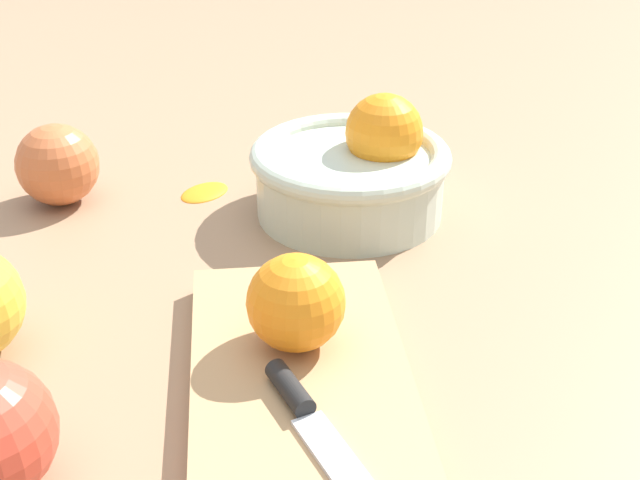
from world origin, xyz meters
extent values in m
plane|color=#997556|center=(0.00, 0.00, 0.00)|extent=(2.40, 2.40, 0.00)
cylinder|color=beige|center=(-0.13, 0.10, 0.03)|extent=(0.17, 0.17, 0.06)
torus|color=beige|center=(-0.13, 0.10, 0.06)|extent=(0.18, 0.18, 0.02)
sphere|color=orange|center=(-0.15, 0.14, 0.07)|extent=(0.07, 0.07, 0.07)
cube|color=tan|center=(0.11, 0.05, 0.01)|extent=(0.25, 0.15, 0.02)
sphere|color=orange|center=(0.09, 0.04, 0.05)|extent=(0.07, 0.07, 0.07)
cube|color=silver|center=(0.22, 0.07, 0.02)|extent=(0.11, 0.06, 0.00)
cylinder|color=black|center=(0.15, 0.04, 0.03)|extent=(0.05, 0.03, 0.01)
sphere|color=#CC6638|center=(-0.18, -0.16, 0.04)|extent=(0.08, 0.08, 0.08)
ellipsoid|color=orange|center=(-0.18, -0.03, 0.00)|extent=(0.06, 0.06, 0.01)
camera|label=1|loc=(0.56, 0.02, 0.36)|focal=48.39mm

